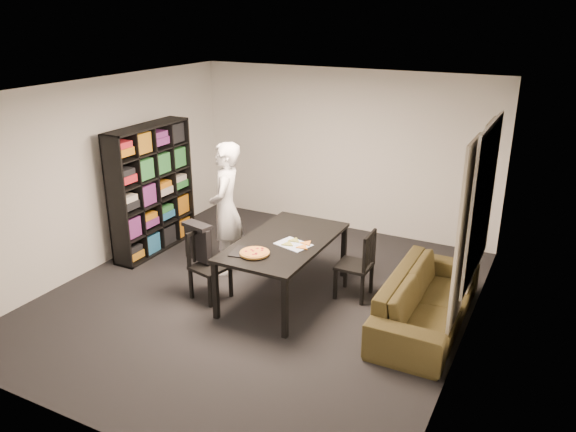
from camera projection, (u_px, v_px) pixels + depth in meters
The scene contains 16 objects.
room at pixel (258, 200), 6.71m from camera, with size 5.01×5.51×2.61m.
window_pane at pixel (483, 201), 6.08m from camera, with size 0.02×1.40×1.60m, color black.
window_frame at pixel (483, 200), 6.08m from camera, with size 0.03×1.52×1.72m, color white.
curtain_left at pixel (462, 246), 5.81m from camera, with size 0.03×0.70×2.25m, color beige.
curtain_right at pixel (479, 215), 6.67m from camera, with size 0.03×0.70×2.25m, color beige.
bookshelf at pixel (152, 189), 8.26m from camera, with size 0.35×1.50×1.90m, color black.
dining_table at pixel (284, 245), 6.96m from camera, with size 1.02×1.83×0.76m.
chair_left at pixel (205, 259), 7.02m from camera, with size 0.49×0.49×0.88m.
chair_right at pixel (361, 261), 6.97m from camera, with size 0.42×0.42×0.89m.
draped_jacket at pixel (198, 240), 7.02m from camera, with size 0.42×0.25×0.49m.
person at pixel (226, 209), 7.58m from camera, with size 0.67×0.44×1.83m, color white.
baking_tray at pixel (249, 253), 6.57m from camera, with size 0.40×0.32×0.01m, color black.
pepperoni_pizza at pixel (255, 253), 6.52m from camera, with size 0.35×0.35×0.03m.
kitchen_towel at pixel (293, 244), 6.80m from camera, with size 0.40×0.30×0.01m, color white.
pizza_slices at pixel (298, 244), 6.80m from camera, with size 0.37×0.31×0.01m, color #CD8640, non-canonical shape.
sofa at pixel (427, 300), 6.45m from camera, with size 2.11×0.82×0.62m, color #392E16.
Camera 1 is at (3.23, -5.49, 3.47)m, focal length 35.00 mm.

